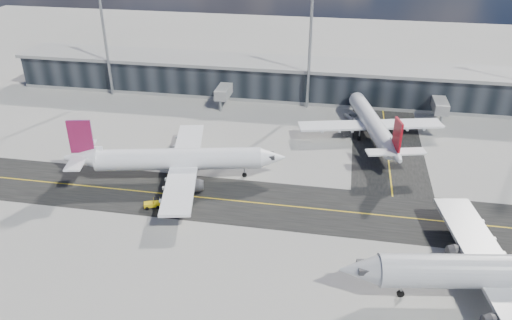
# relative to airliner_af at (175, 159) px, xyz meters

# --- Properties ---
(ground) EXTENTS (300.00, 300.00, 0.00)m
(ground) POSITION_rel_airliner_af_xyz_m (20.04, -9.53, -3.82)
(ground) COLOR gray
(ground) RESTS_ON ground
(taxiway_lanes) EXTENTS (180.00, 63.00, 0.03)m
(taxiway_lanes) POSITION_rel_airliner_af_xyz_m (23.95, 1.21, -3.80)
(taxiway_lanes) COLOR black
(taxiway_lanes) RESTS_ON ground
(terminal_concourse) EXTENTS (152.00, 19.80, 8.80)m
(terminal_concourse) POSITION_rel_airliner_af_xyz_m (20.08, 45.40, 0.28)
(terminal_concourse) COLOR black
(terminal_concourse) RESTS_ON ground
(floodlight_masts) EXTENTS (102.50, 0.70, 28.90)m
(floodlight_masts) POSITION_rel_airliner_af_xyz_m (20.04, 38.47, 11.79)
(floodlight_masts) COLOR gray
(floodlight_masts) RESTS_ON ground
(airliner_af) EXTENTS (38.77, 33.28, 11.55)m
(airliner_af) POSITION_rel_airliner_af_xyz_m (0.00, 0.00, 0.00)
(airliner_af) COLOR white
(airliner_af) RESTS_ON ground
(airliner_redtail) EXTENTS (30.33, 35.28, 10.55)m
(airliner_redtail) POSITION_rel_airliner_af_xyz_m (34.91, 22.98, -0.33)
(airliner_redtail) COLOR white
(airliner_redtail) RESTS_ON ground
(baggage_tug) EXTENTS (2.89, 2.12, 1.64)m
(baggage_tug) POSITION_rel_airliner_af_xyz_m (-0.64, -9.87, -3.00)
(baggage_tug) COLOR #E0BC0B
(baggage_tug) RESTS_ON ground
(service_van) EXTENTS (4.99, 5.95, 1.51)m
(service_van) POSITION_rel_airliner_af_xyz_m (31.26, 32.70, -3.06)
(service_van) COLOR white
(service_van) RESTS_ON ground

